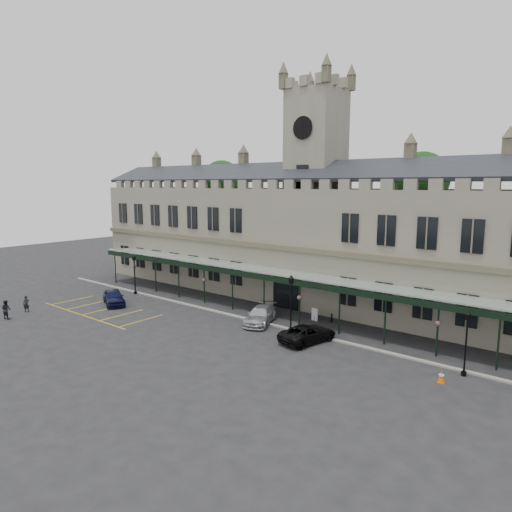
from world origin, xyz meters
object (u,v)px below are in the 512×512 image
Objects in this scene: car_taxi at (260,315)px; person_b at (6,310)px; lamp_post_left at (134,271)px; car_van at (308,333)px; lamp_post_mid at (291,298)px; station_building at (314,241)px; sign_board at (315,315)px; lamp_post_right at (466,337)px; traffic_cone at (441,377)px; clock_tower at (316,178)px; car_left_a at (114,297)px; person_a at (26,304)px.

car_taxi is 23.78m from person_b.
car_van is at bearing -2.90° from lamp_post_left.
lamp_post_mid is 3.59m from car_van.
lamp_post_mid reaches higher than lamp_post_left.
station_building is 10.00m from sign_board.
station_building is 13.38× the size of lamp_post_right.
station_building reaches higher than lamp_post_mid.
lamp_post_left is at bearing -162.19° from sign_board.
traffic_cone is (-0.82, -2.03, -2.28)m from lamp_post_right.
clock_tower is 24.61m from car_left_a.
traffic_cone is at bearing -27.99° from person_a.
station_building reaches higher than lamp_post_left.
clock_tower reaches higher than person_a.
car_van is (22.00, 3.05, -0.09)m from car_left_a.
car_taxi reaches higher than sign_board.
lamp_post_right is at bearing -162.66° from car_van.
clock_tower is at bearing 73.50° from car_taxi.
lamp_post_right is at bearing -0.46° from lamp_post_left.
lamp_post_right reaches higher than car_left_a.
traffic_cone is 0.43× the size of person_b.
lamp_post_left is 0.91× the size of car_van.
station_building reaches higher than person_b.
lamp_post_mid reaches higher than car_taxi.
car_left_a is at bearing -176.58° from traffic_cone.
lamp_post_mid is 2.75× the size of person_b.
person_b is at bearing -126.78° from clock_tower.
lamp_post_right is 14.90m from sign_board.
lamp_post_right is 11.74m from car_van.
lamp_post_left is 2.54× the size of person_b.
car_left_a is 9.92m from person_b.
lamp_post_mid is 4.62m from sign_board.
clock_tower is at bearing -47.21° from car_van.
car_van is (-10.71, 1.09, 0.32)m from traffic_cone.
clock_tower is 16.31m from car_taxi.
clock_tower is 4.94× the size of car_van.
lamp_post_right is 33.82m from car_left_a.
traffic_cone is (17.71, -13.09, -6.09)m from station_building.
lamp_post_mid is (4.49, -10.83, -10.17)m from clock_tower.
person_a is at bearing 175.58° from car_left_a.
person_b is at bearing -110.03° from person_a.
lamp_post_left reaches higher than sign_board.
car_left_a is (-15.00, -15.13, -12.32)m from clock_tower.
person_a is at bearing -171.94° from car_taxi.
car_left_a is at bearing -134.75° from clock_tower.
clock_tower is 24.02m from lamp_post_right.
car_left_a is (-32.71, -1.96, 0.41)m from traffic_cone.
station_building is at bearing -147.41° from person_b.
lamp_post_right is (18.53, -11.14, -10.45)m from clock_tower.
sign_board is 28.17m from person_a.
person_a is at bearing 33.87° from car_van.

